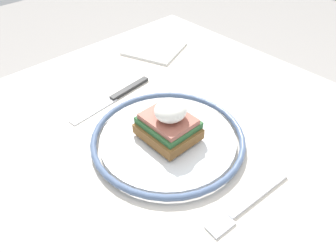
% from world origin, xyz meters
% --- Properties ---
extents(dining_table, '(0.81, 0.65, 0.76)m').
position_xyz_m(dining_table, '(0.00, 0.00, 0.60)').
color(dining_table, beige).
rests_on(dining_table, ground_plane).
extents(plate, '(0.25, 0.25, 0.02)m').
position_xyz_m(plate, '(0.02, 0.05, 0.76)').
color(plate, silver).
rests_on(plate, dining_table).
extents(sandwich, '(0.09, 0.08, 0.07)m').
position_xyz_m(sandwich, '(0.02, 0.05, 0.80)').
color(sandwich, brown).
rests_on(sandwich, plate).
extents(fork, '(0.03, 0.15, 0.00)m').
position_xyz_m(fork, '(-0.14, 0.06, 0.76)').
color(fork, silver).
rests_on(fork, dining_table).
extents(knife, '(0.03, 0.19, 0.01)m').
position_xyz_m(knife, '(0.18, 0.03, 0.76)').
color(knife, '#2D2D2D').
rests_on(knife, dining_table).
extents(napkin, '(0.16, 0.15, 0.01)m').
position_xyz_m(napkin, '(0.28, -0.15, 0.76)').
color(napkin, white).
rests_on(napkin, dining_table).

